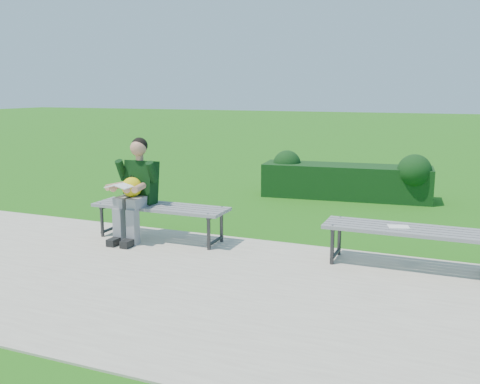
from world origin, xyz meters
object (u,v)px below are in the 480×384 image
object	(u,v)px
seated_boy	(136,186)
paper_sheet	(399,227)
bench_left	(160,209)
bench_right	(408,233)
hedge	(348,179)

from	to	relation	value
seated_boy	paper_sheet	bearing A→B (deg)	2.13
bench_left	bench_right	xyz separation A→B (m)	(3.07, 0.02, 0.00)
bench_left	bench_right	size ratio (longest dim) A/B	1.00
bench_right	seated_boy	size ratio (longest dim) A/B	1.37
hedge	paper_sheet	bearing A→B (deg)	-71.19
bench_right	seated_boy	world-z (taller)	seated_boy
bench_left	seated_boy	size ratio (longest dim) A/B	1.37
seated_boy	bench_right	bearing A→B (deg)	2.07
paper_sheet	bench_right	bearing A→B (deg)	0.00
bench_left	paper_sheet	distance (m)	2.97
hedge	seated_boy	xyz separation A→B (m)	(-2.02, -3.78, 0.36)
bench_left	hedge	bearing A→B (deg)	64.91
bench_right	seated_boy	xyz separation A→B (m)	(-3.37, -0.12, 0.30)
hedge	paper_sheet	world-z (taller)	hedge
bench_left	paper_sheet	xyz separation A→B (m)	(2.97, 0.02, 0.06)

